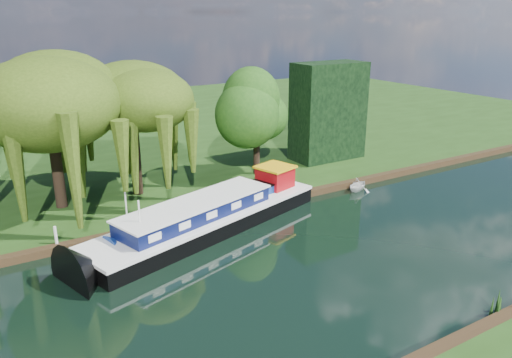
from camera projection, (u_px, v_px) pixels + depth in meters
ground at (189, 303)px, 22.16m from camera, size 120.00×120.00×0.00m
far_bank at (49, 140)px, 49.64m from camera, size 120.00×52.00×0.45m
dutch_barge at (210, 216)px, 29.48m from camera, size 16.21×8.00×3.35m
narrowboat at (215, 214)px, 30.31m from camera, size 12.71×4.72×1.83m
white_cruiser at (357, 191)px, 36.14m from camera, size 2.52×2.34×1.09m
willow_left at (48, 103)px, 29.86m from camera, size 7.67×7.67×9.19m
willow_right at (132, 109)px, 32.47m from camera, size 6.54×6.54×7.96m
tree_far_right at (257, 112)px, 37.00m from camera, size 4.26×4.26×6.97m
conifer_hedge at (328, 111)px, 41.44m from camera, size 6.00×3.00×8.00m
lamppost at (124, 184)px, 30.15m from camera, size 0.36×0.36×2.56m
mooring_posts at (120, 221)px, 28.42m from camera, size 19.16×0.16×1.00m
reeds_near at (433, 332)px, 19.23m from camera, size 33.70×1.50×1.10m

